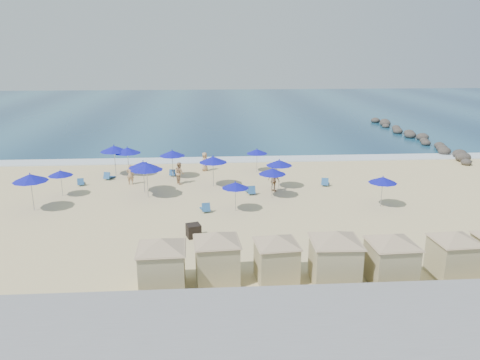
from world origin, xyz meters
name	(u,v)px	position (x,y,z in m)	size (l,w,h in m)	color
ground	(224,214)	(0.00, 0.00, 0.00)	(160.00, 160.00, 0.00)	beige
ocean	(213,109)	(0.00, 55.00, 0.03)	(160.00, 80.00, 0.06)	navy
surf_line	(218,160)	(0.00, 15.50, 0.04)	(160.00, 2.50, 0.08)	white
seawall	(235,318)	(0.00, -13.50, 0.65)	(160.00, 6.10, 1.22)	gray
rock_jetty	(414,136)	(24.01, 24.90, 0.36)	(2.56, 26.66, 0.96)	#302B28
trash_bin	(194,231)	(-1.89, -3.76, 0.39)	(0.78, 0.78, 0.78)	black
cabana_0	(162,257)	(-3.12, -9.84, 1.59)	(4.41, 4.41, 2.77)	tan
cabana_1	(217,250)	(-0.61, -9.12, 1.55)	(4.31, 4.31, 2.71)	tan
cabana_2	(277,252)	(2.20, -9.31, 1.46)	(4.04, 4.04, 2.55)	tan
cabana_3	(335,250)	(4.87, -9.78, 1.65)	(4.60, 4.60, 2.88)	tan
cabana_4	(392,252)	(7.50, -9.95, 1.56)	(4.34, 4.34, 2.73)	tan
cabana_5	(454,248)	(10.72, -9.56, 1.48)	(4.12, 4.12, 2.59)	tan
umbrella_0	(60,173)	(-11.89, 4.80, 1.78)	(1.80, 1.80, 2.05)	#A5A8AD
umbrella_1	(30,178)	(-12.90, 1.66, 2.31)	(2.34, 2.34, 2.67)	#A5A8AD
umbrella_2	(114,149)	(-9.02, 10.53, 2.36)	(2.40, 2.40, 2.73)	#A5A8AD
umbrella_3	(147,166)	(-5.47, 4.06, 2.36)	(2.39, 2.39, 2.72)	#A5A8AD
umbrella_4	(172,153)	(-3.99, 9.42, 2.14)	(2.16, 2.16, 2.46)	#A5A8AD
umbrella_5	(143,165)	(-5.88, 5.29, 2.20)	(2.23, 2.23, 2.54)	#A5A8AD
umbrella_6	(235,185)	(0.83, 0.61, 1.82)	(1.85, 1.85, 2.10)	#A5A8AD
umbrella_7	(213,159)	(-0.58, 6.57, 2.21)	(2.24, 2.24, 2.55)	#A5A8AD
umbrella_8	(272,171)	(3.70, 3.40, 2.00)	(2.03, 2.03, 2.31)	#A5A8AD
umbrella_9	(257,151)	(3.36, 10.91, 1.85)	(1.88, 1.88, 2.13)	#A5A8AD
umbrella_10	(279,163)	(4.57, 5.79, 2.05)	(2.08, 2.08, 2.36)	#A5A8AD
umbrella_11	(383,180)	(11.04, 0.82, 1.94)	(1.96, 1.96, 2.24)	#A5A8AD
umbrella_12	(127,150)	(-7.87, 10.37, 2.24)	(2.27, 2.27, 2.58)	#A5A8AD
beach_chair_0	(81,182)	(-11.28, 7.66, 0.22)	(0.72, 1.22, 0.63)	#295B97
beach_chair_1	(109,176)	(-9.38, 9.30, 0.24)	(0.90, 1.34, 0.68)	#295B97
beach_chair_2	(173,173)	(-4.06, 10.08, 0.21)	(0.61, 1.16, 0.61)	#295B97
beach_chair_3	(205,208)	(-1.22, 0.66, 0.24)	(0.77, 1.33, 0.69)	#295B97
beach_chair_4	(251,191)	(2.22, 4.39, 0.24)	(0.72, 1.34, 0.71)	#295B97
beach_chair_5	(325,182)	(8.41, 6.23, 0.24)	(0.91, 1.36, 0.69)	#295B97
beachgoer_0	(130,174)	(-7.29, 7.61, 0.82)	(0.60, 0.39, 1.64)	tan
beachgoer_1	(179,173)	(-3.32, 7.59, 0.89)	(0.86, 0.67, 1.77)	tan
beachgoer_2	(274,181)	(4.04, 4.87, 0.86)	(1.01, 0.42, 1.72)	tan
beachgoer_3	(205,162)	(-1.29, 11.55, 0.85)	(0.83, 0.54, 1.69)	tan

